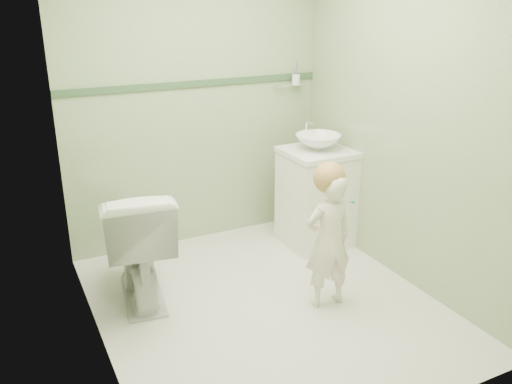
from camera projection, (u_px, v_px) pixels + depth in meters
ground at (266, 304)px, 3.73m from camera, size 2.50×2.50×0.00m
room_shell at (267, 136)px, 3.32m from camera, size 2.50×2.54×2.40m
trim_stripe at (195, 84)px, 4.31m from camera, size 2.20×0.02×0.05m
vanity at (316, 199)px, 4.54m from camera, size 0.52×0.50×0.80m
counter at (318, 152)px, 4.39m from camera, size 0.54×0.52×0.04m
basin at (318, 142)px, 4.37m from camera, size 0.37×0.37×0.13m
faucet at (307, 128)px, 4.49m from camera, size 0.03×0.13×0.18m
cup_holder at (295, 80)px, 4.64m from camera, size 0.26×0.07×0.21m
toilet at (138, 242)px, 3.69m from camera, size 0.59×0.88×0.84m
toddler at (328, 241)px, 3.59m from camera, size 0.36×0.25×0.95m
hair_cap at (329, 178)px, 3.46m from camera, size 0.21×0.21×0.21m
teal_toothbrush at (351, 201)px, 3.40m from camera, size 0.11×0.13×0.08m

